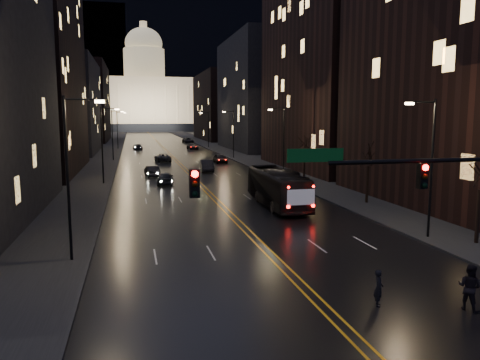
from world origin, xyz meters
TOP-DOWN VIEW (x-y plane):
  - ground at (0.00, 0.00)m, footprint 900.00×900.00m
  - road at (0.00, 130.00)m, footprint 20.00×320.00m
  - sidewalk_left at (-14.00, 130.00)m, footprint 8.00×320.00m
  - sidewalk_right at (14.00, 130.00)m, footprint 8.00×320.00m
  - center_line at (0.00, 130.00)m, footprint 0.62×320.00m
  - building_left_mid at (-21.00, 54.00)m, footprint 12.00×30.00m
  - building_left_far at (-21.00, 92.00)m, footprint 12.00×34.00m
  - building_left_dist at (-21.00, 140.00)m, footprint 12.00×40.00m
  - building_right_near at (21.00, 20.00)m, footprint 12.00×26.00m
  - building_right_tall at (21.00, 50.00)m, footprint 12.00×30.00m
  - building_right_mid at (21.00, 92.00)m, footprint 12.00×34.00m
  - building_right_dist at (21.00, 140.00)m, footprint 12.00×40.00m
  - mountain_ridge at (40.00, 380.00)m, footprint 520.00×60.00m
  - capitol at (0.00, 250.00)m, footprint 90.00×50.00m
  - traffic_signal at (5.91, -0.00)m, footprint 17.29×0.45m
  - streetlamp_right_near at (10.81, 10.00)m, footprint 2.13×0.25m
  - streetlamp_left_near at (-10.81, 10.00)m, footprint 2.13×0.25m
  - streetlamp_right_mid at (10.81, 40.00)m, footprint 2.13×0.25m
  - streetlamp_left_mid at (-10.81, 40.00)m, footprint 2.13×0.25m
  - streetlamp_right_far at (10.81, 70.00)m, footprint 2.13×0.25m
  - streetlamp_left_far at (-10.81, 70.00)m, footprint 2.13×0.25m
  - streetlamp_right_dist at (10.81, 100.00)m, footprint 2.13×0.25m
  - streetlamp_left_dist at (-10.81, 100.00)m, footprint 2.13×0.25m
  - tree_right_mid at (13.00, 22.00)m, footprint 2.40×2.40m
  - tree_right_far at (13.00, 38.00)m, footprint 2.40×2.40m
  - bus at (4.83, 23.02)m, footprint 3.06×11.84m
  - oncoming_car_a at (-3.99, 38.28)m, footprint 2.24×4.64m
  - oncoming_car_b at (-5.17, 46.09)m, footprint 1.98×4.56m
  - oncoming_car_c at (-2.50, 66.28)m, footprint 2.81×5.40m
  - oncoming_car_d at (-6.40, 97.10)m, footprint 2.42×4.89m
  - receding_car_a at (2.81, 50.28)m, footprint 2.16×5.16m
  - receding_car_b at (6.85, 61.65)m, footprint 2.00×4.62m
  - receding_car_c at (6.36, 95.17)m, footprint 2.54×5.19m
  - receding_car_d at (8.50, 122.60)m, footprint 3.22×5.74m
  - pedestrian_a at (2.30, 0.85)m, footprint 0.57×0.68m
  - pedestrian_b at (5.73, -0.34)m, footprint 0.92×1.08m

SIDE VIEW (x-z plane):
  - ground at x=0.00m, z-range 0.00..0.00m
  - road at x=0.00m, z-range 0.00..0.02m
  - center_line at x=0.00m, z-range 0.02..0.03m
  - sidewalk_left at x=-14.00m, z-range 0.00..0.16m
  - sidewalk_right at x=14.00m, z-range 0.00..0.16m
  - oncoming_car_d at x=-6.40m, z-range 0.00..1.37m
  - oncoming_car_c at x=-2.50m, z-range 0.00..1.45m
  - receding_car_c at x=6.36m, z-range 0.00..1.45m
  - oncoming_car_b at x=-5.17m, z-range 0.00..1.46m
  - receding_car_d at x=8.50m, z-range 0.00..1.52m
  - oncoming_car_a at x=-3.99m, z-range 0.00..1.53m
  - receding_car_b at x=6.85m, z-range 0.00..1.55m
  - pedestrian_a at x=2.30m, z-range 0.00..1.58m
  - receding_car_a at x=2.81m, z-range 0.00..1.66m
  - pedestrian_b at x=5.73m, z-range 0.00..1.95m
  - bus at x=4.83m, z-range 0.00..3.28m
  - tree_right_mid at x=13.00m, z-range 1.20..7.85m
  - tree_right_far at x=13.00m, z-range 1.20..7.85m
  - streetlamp_right_near at x=10.81m, z-range 0.58..9.58m
  - streetlamp_left_near at x=-10.81m, z-range 0.58..9.58m
  - streetlamp_right_mid at x=10.81m, z-range 0.58..9.58m
  - streetlamp_left_mid at x=-10.81m, z-range 0.58..9.58m
  - streetlamp_right_far at x=10.81m, z-range 0.58..9.58m
  - streetlamp_left_far at x=-10.81m, z-range 0.58..9.58m
  - streetlamp_right_dist at x=10.81m, z-range 0.58..9.58m
  - streetlamp_left_dist at x=-10.81m, z-range 0.58..9.58m
  - traffic_signal at x=5.91m, z-range 1.60..8.60m
  - building_left_far at x=-21.00m, z-range 0.00..20.00m
  - building_right_dist at x=21.00m, z-range 0.00..22.00m
  - building_left_dist at x=-21.00m, z-range 0.00..24.00m
  - building_right_near at x=21.00m, z-range 0.00..24.00m
  - building_right_mid at x=21.00m, z-range 0.00..26.00m
  - building_left_mid at x=-21.00m, z-range 0.00..28.00m
  - capitol at x=0.00m, z-range -12.10..46.40m
  - building_right_tall at x=21.00m, z-range 0.00..38.00m
  - mountain_ridge at x=40.00m, z-range 0.00..130.00m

